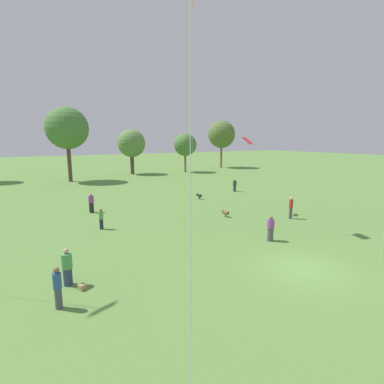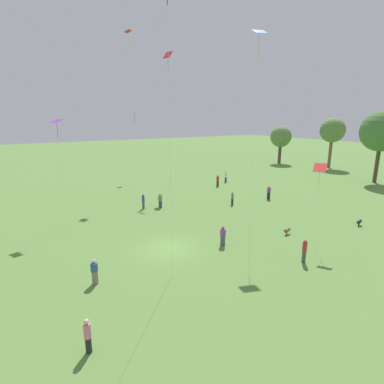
# 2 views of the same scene
# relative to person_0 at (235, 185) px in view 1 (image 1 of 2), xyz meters

# --- Properties ---
(ground_plane) EXTENTS (240.00, 240.00, 0.00)m
(ground_plane) POSITION_rel_person_0_xyz_m (-11.60, -20.18, -0.78)
(ground_plane) COLOR #5B843D
(tree_2) EXTENTS (6.42, 6.42, 11.47)m
(tree_2) POSITION_rel_person_0_xyz_m (-16.56, 20.29, 7.44)
(tree_2) COLOR brown
(tree_2) RESTS_ON ground_plane
(tree_3) EXTENTS (5.19, 5.19, 8.43)m
(tree_3) POSITION_rel_person_0_xyz_m (-4.70, 25.06, 5.00)
(tree_3) COLOR brown
(tree_3) RESTS_ON ground_plane
(tree_4) EXTENTS (4.52, 4.52, 7.74)m
(tree_4) POSITION_rel_person_0_xyz_m (5.73, 22.98, 4.68)
(tree_4) COLOR brown
(tree_4) RESTS_ON ground_plane
(tree_5) EXTENTS (6.26, 6.26, 10.81)m
(tree_5) POSITION_rel_person_0_xyz_m (17.71, 27.16, 6.88)
(tree_5) COLOR brown
(tree_5) RESTS_ON ground_plane
(person_0) EXTENTS (0.57, 0.57, 1.60)m
(person_0) POSITION_rel_person_0_xyz_m (0.00, 0.00, 0.00)
(person_0) COLOR #333D5B
(person_0) RESTS_ON ground_plane
(person_3) EXTENTS (0.63, 0.63, 1.81)m
(person_3) POSITION_rel_person_0_xyz_m (-18.28, -2.11, 0.11)
(person_3) COLOR #232328
(person_3) RESTS_ON ground_plane
(person_5) EXTENTS (0.67, 0.67, 1.76)m
(person_5) POSITION_rel_person_0_xyz_m (-22.32, -15.71, 0.08)
(person_5) COLOR #333D5B
(person_5) RESTS_ON ground_plane
(person_6) EXTENTS (0.32, 0.32, 1.60)m
(person_6) POSITION_rel_person_0_xyz_m (-18.80, -7.73, 0.03)
(person_6) COLOR #232328
(person_6) RESTS_ON ground_plane
(person_7) EXTENTS (0.57, 0.57, 1.68)m
(person_7) POSITION_rel_person_0_xyz_m (-9.87, -16.05, 0.04)
(person_7) COLOR #4C4C51
(person_7) RESTS_ON ground_plane
(person_10) EXTENTS (0.44, 0.44, 1.87)m
(person_10) POSITION_rel_person_0_xyz_m (-4.32, -12.86, 0.18)
(person_10) COLOR #4C4C51
(person_10) RESTS_ON ground_plane
(person_11) EXTENTS (0.35, 0.35, 1.74)m
(person_11) POSITION_rel_person_0_xyz_m (-22.95, -17.59, 0.10)
(person_11) COLOR #4C4C51
(person_11) RESTS_ON ground_plane
(kite_7) EXTENTS (1.21, 1.13, 6.78)m
(kite_7) POSITION_rel_person_0_xyz_m (-6.21, -9.32, 5.51)
(kite_7) COLOR red
(kite_7) RESTS_ON ground_plane
(dog_0) EXTENTS (0.40, 0.78, 0.58)m
(dog_0) POSITION_rel_person_0_xyz_m (-6.51, -1.76, -0.38)
(dog_0) COLOR black
(dog_0) RESTS_ON ground_plane
(dog_1) EXTENTS (0.41, 0.78, 0.57)m
(dog_1) POSITION_rel_person_0_xyz_m (-8.70, -9.55, -0.39)
(dog_1) COLOR brown
(dog_1) RESTS_ON ground_plane
(picnic_bag_0) EXTENTS (0.39, 0.38, 0.24)m
(picnic_bag_0) POSITION_rel_person_0_xyz_m (-21.86, -16.50, -0.66)
(picnic_bag_0) COLOR #A58459
(picnic_bag_0) RESTS_ON ground_plane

